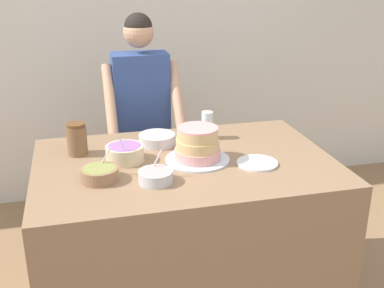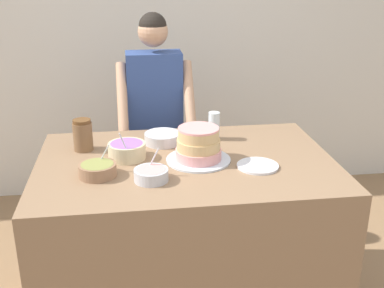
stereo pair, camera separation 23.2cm
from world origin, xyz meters
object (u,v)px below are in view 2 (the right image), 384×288
Objects in this scene: frosting_bowl_purple at (127,150)px; frosting_bowl_white at (163,138)px; ceramic_plate at (258,166)px; stoneware_jar at (83,135)px; person_baker at (155,109)px; frosting_bowl_olive at (98,169)px; cake at (198,146)px; drinking_glass at (214,126)px; frosting_bowl_pink at (151,174)px.

frosting_bowl_purple is 0.96× the size of frosting_bowl_white.
stoneware_jar reaches higher than ceramic_plate.
person_baker reaches higher than frosting_bowl_olive.
stoneware_jar is (-0.09, 0.34, 0.05)m from frosting_bowl_olive.
cake is at bearing -78.26° from person_baker.
cake is 0.51m from frosting_bowl_olive.
person_baker is 0.96m from frosting_bowl_olive.
frosting_bowl_white is (0.20, 0.19, -0.01)m from frosting_bowl_purple.
drinking_glass is at bearing 4.63° from frosting_bowl_white.
frosting_bowl_olive reaches higher than frosting_bowl_pink.
stoneware_jar is at bearing 127.81° from frosting_bowl_pink.
cake is (0.16, -0.79, 0.04)m from person_baker.
stoneware_jar is at bearing 158.72° from cake.
stoneware_jar is at bearing 157.94° from ceramic_plate.
frosting_bowl_purple is 1.21× the size of drinking_glass.
frosting_bowl_purple is at bearing -33.12° from stoneware_jar.
frosting_bowl_purple is 0.53m from drinking_glass.
frosting_bowl_purple reaches higher than frosting_bowl_olive.
frosting_bowl_purple is at bearing 110.68° from frosting_bowl_pink.
person_baker is 0.58m from drinking_glass.
stoneware_jar is at bearing -174.59° from drinking_glass.
frosting_bowl_purple is 0.93× the size of ceramic_plate.
frosting_bowl_white is 0.98× the size of ceramic_plate.
frosting_bowl_olive is 1.04× the size of stoneware_jar.
ceramic_plate is (0.14, -0.41, -0.07)m from drinking_glass.
drinking_glass is at bearing 52.55° from frosting_bowl_pink.
stoneware_jar reaches higher than frosting_bowl_white.
stoneware_jar is at bearing -126.28° from person_baker.
frosting_bowl_white is 0.58m from ceramic_plate.
person_baker reaches higher than frosting_bowl_pink.
frosting_bowl_purple is (-0.19, -0.71, 0.00)m from person_baker.
frosting_bowl_pink is at bearing -52.19° from stoneware_jar.
cake is 1.84× the size of frosting_bowl_olive.
person_baker reaches higher than drinking_glass.
ceramic_plate is 0.92m from stoneware_jar.
person_baker reaches higher than frosting_bowl_white.
frosting_bowl_purple is at bearing 167.52° from cake.
frosting_bowl_white is at bearing 49.30° from frosting_bowl_olive.
cake is 1.59× the size of ceramic_plate.
cake is at bearing 39.20° from frosting_bowl_pink.
ceramic_plate is at bearing 8.95° from frosting_bowl_pink.
frosting_bowl_pink is 0.26m from frosting_bowl_olive.
drinking_glass is 0.77× the size of ceramic_plate.
drinking_glass is at bearing 33.47° from frosting_bowl_olive.
frosting_bowl_pink reaches higher than frosting_bowl_white.
cake reaches higher than stoneware_jar.
person_baker is 4.80× the size of cake.
frosting_bowl_white is (0.33, 0.39, -0.00)m from frosting_bowl_olive.
drinking_glass is at bearing 65.83° from cake.
frosting_bowl_pink is at bearing -140.80° from cake.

